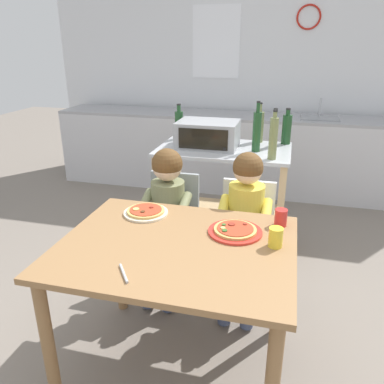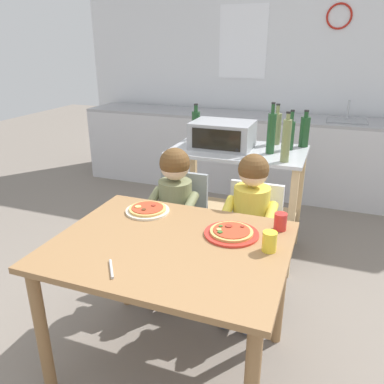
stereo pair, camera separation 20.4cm
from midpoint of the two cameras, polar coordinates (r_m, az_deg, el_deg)
name	(u,v)px [view 2 (the right image)]	position (r m, az deg, el deg)	size (l,w,h in m)	color
ground_plane	(232,253)	(3.29, 7.84, -9.01)	(12.71, 12.71, 0.00)	slate
back_wall_tiled	(281,70)	(4.79, 14.32, 17.19)	(4.95, 0.14, 2.70)	silver
kitchen_counter	(269,155)	(4.54, 12.65, 5.42)	(4.46, 0.60, 1.08)	silver
kitchen_island_cart	(237,184)	(3.12, 8.55, 1.20)	(1.03, 0.63, 0.88)	#B7BABF
toaster_oven	(222,135)	(3.04, 6.50, 8.44)	(0.47, 0.36, 0.20)	#999BA0
bottle_tall_green_wine	(305,131)	(3.20, 18.19, 8.58)	(0.07, 0.07, 0.29)	#1E4723
bottle_squat_spirits	(271,133)	(2.93, 13.70, 8.55)	(0.06, 0.06, 0.38)	#1E4723
bottle_brown_beer	(286,140)	(2.74, 15.93, 7.40)	(0.06, 0.06, 0.35)	olive
bottle_dark_olive_oil	(290,134)	(3.08, 16.31, 8.27)	(0.06, 0.06, 0.31)	#1E4723
bottle_slim_sauce	(276,128)	(3.22, 14.24, 9.20)	(0.07, 0.07, 0.32)	olive
bottle_clear_vinegar	(196,124)	(3.30, 2.38, 10.01)	(0.07, 0.07, 0.30)	#1E4723
dining_table	(171,263)	(1.91, -0.10, -10.58)	(1.12, 0.89, 0.76)	olive
dining_chair_left	(179,222)	(2.68, 0.27, -4.60)	(0.36, 0.36, 0.81)	gray
dining_chair_right	(251,237)	(2.54, 11.12, -6.63)	(0.36, 0.36, 0.81)	silver
child_in_olive_shirt	(172,205)	(2.50, -0.67, -1.93)	(0.32, 0.42, 1.01)	#424C6B
child_in_yellow_shirt	(249,219)	(2.35, 10.90, -4.06)	(0.32, 0.42, 1.03)	#424C6B
pizza_plate_cream	(148,210)	(2.17, -3.97, -2.70)	(0.25, 0.25, 0.03)	beige
pizza_plate_red_rimmed	(231,233)	(1.93, 8.91, -6.07)	(0.27, 0.27, 0.03)	red
drinking_cup_yellow	(270,241)	(1.82, 14.66, -7.21)	(0.07, 0.07, 0.10)	yellow
drinking_cup_red	(280,222)	(2.03, 15.86, -4.33)	(0.07, 0.07, 0.09)	red
serving_spoon	(111,269)	(1.66, -8.43, -11.34)	(0.01, 0.01, 0.14)	#B7BABF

